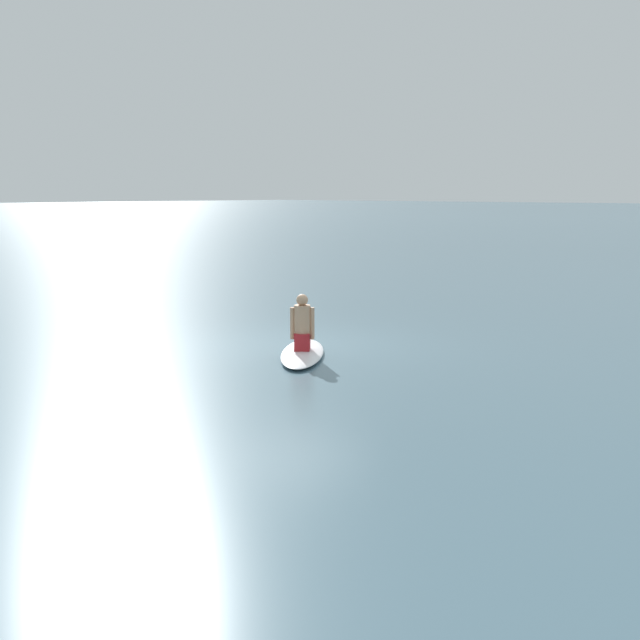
{
  "coord_description": "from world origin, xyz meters",
  "views": [
    {
      "loc": [
        -11.05,
        -10.59,
        3.02
      ],
      "look_at": [
        -0.42,
        -0.98,
        0.66
      ],
      "focal_mm": 43.74,
      "sensor_mm": 36.0,
      "label": 1
    }
  ],
  "objects": [
    {
      "name": "ground_plane",
      "position": [
        0.0,
        0.0,
        0.0
      ],
      "size": [
        400.0,
        400.0,
        0.0
      ],
      "primitive_type": "plane",
      "color": "slate"
    },
    {
      "name": "person_paddler",
      "position": [
        -0.75,
        -0.84,
        0.59
      ],
      "size": [
        0.44,
        0.43,
        1.05
      ],
      "rotation": [
        0.0,
        0.0,
        0.68
      ],
      "color": "#A51E23",
      "rests_on": "surfboard"
    },
    {
      "name": "surfboard",
      "position": [
        -0.75,
        -0.84,
        0.06
      ],
      "size": [
        2.59,
        2.31,
        0.12
      ],
      "primitive_type": "ellipsoid",
      "rotation": [
        0.0,
        0.0,
        0.68
      ],
      "color": "white",
      "rests_on": "ground"
    }
  ]
}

